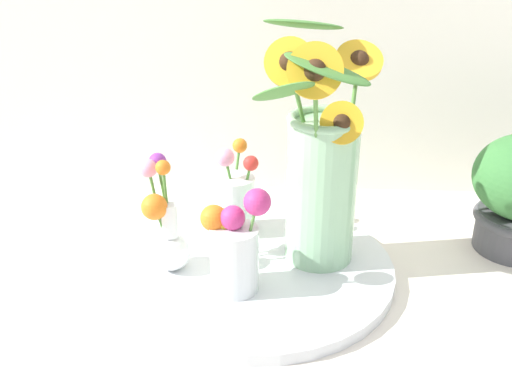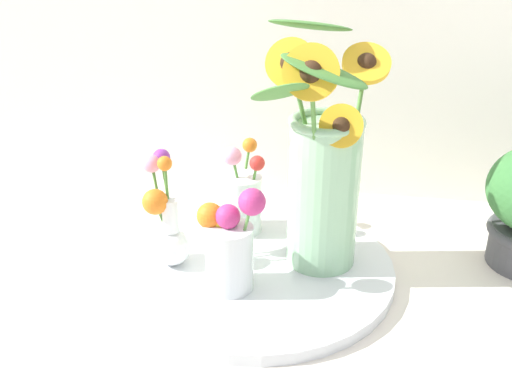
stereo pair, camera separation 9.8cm
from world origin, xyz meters
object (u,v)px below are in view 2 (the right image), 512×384
Objects in this scene: mason_jar_sunflowers at (323,175)px; vase_small_back at (242,198)px; vase_small_center at (229,242)px; serving_tray at (256,268)px; vase_bulb_right at (167,223)px.

mason_jar_sunflowers reaches higher than vase_small_back.
vase_small_center is 1.04× the size of vase_small_back.
mason_jar_sunflowers reaches higher than serving_tray.
serving_tray is 2.71× the size of vase_small_center.
vase_small_center is (-0.03, -0.07, 0.09)m from serving_tray.
vase_small_center is at bearing -23.77° from vase_bulb_right.
vase_small_back is (-0.15, 0.09, -0.10)m from mason_jar_sunflowers.
serving_tray is 1.15× the size of mason_jar_sunflowers.
mason_jar_sunflowers is 0.20m from vase_small_back.
vase_small_center is 0.13m from vase_bulb_right.
serving_tray is 0.17m from vase_bulb_right.
mason_jar_sunflowers is at bearing 11.03° from vase_bulb_right.
serving_tray is at bearing -68.21° from vase_small_back.
vase_small_center is 0.90× the size of vase_bulb_right.
vase_bulb_right is (-0.15, -0.02, 0.09)m from serving_tray.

